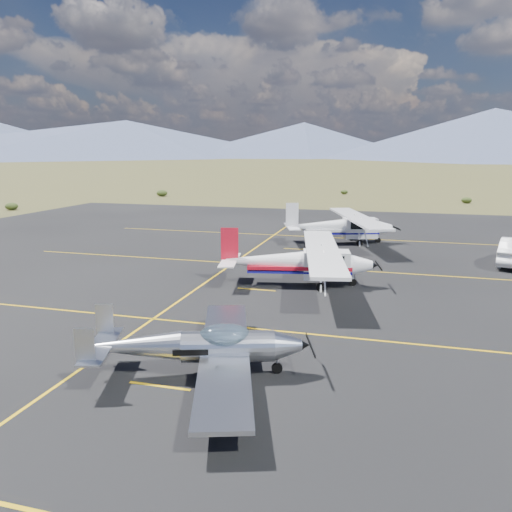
% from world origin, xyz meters
% --- Properties ---
extents(ground, '(1600.00, 1600.00, 0.00)m').
position_xyz_m(ground, '(0.00, 0.00, 0.00)').
color(ground, '#383D1C').
rests_on(ground, ground).
extents(apron, '(72.00, 72.00, 0.02)m').
position_xyz_m(apron, '(0.00, 7.00, 0.00)').
color(apron, black).
rests_on(apron, ground).
extents(aircraft_low_wing, '(6.83, 9.24, 2.02)m').
position_xyz_m(aircraft_low_wing, '(-2.01, -2.44, 0.97)').
color(aircraft_low_wing, silver).
rests_on(aircraft_low_wing, apron).
extents(aircraft_cessna, '(7.42, 11.89, 3.00)m').
position_xyz_m(aircraft_cessna, '(-1.09, 8.93, 1.33)').
color(aircraft_cessna, white).
rests_on(aircraft_cessna, apron).
extents(aircraft_plain, '(8.46, 12.07, 3.10)m').
position_xyz_m(aircraft_plain, '(-0.23, 21.62, 1.38)').
color(aircraft_plain, silver).
rests_on(aircraft_plain, apron).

